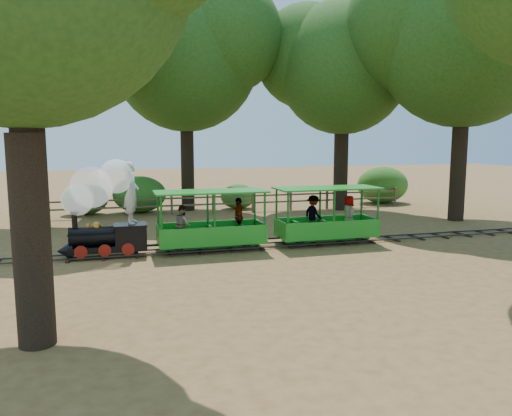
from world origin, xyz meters
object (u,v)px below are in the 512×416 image
object	(u,v)px
fence	(233,201)
carriage_rear	(327,220)
carriage_front	(211,226)
locomotive	(102,201)

from	to	relation	value
fence	carriage_rear	bearing A→B (deg)	-79.59
carriage_front	carriage_rear	xyz separation A→B (m)	(4.08, 0.07, 0.03)
locomotive	carriage_rear	distance (m)	7.50
carriage_rear	fence	size ratio (longest dim) A/B	0.20
carriage_rear	fence	distance (m)	8.06
locomotive	fence	distance (m)	9.99
fence	carriage_front	bearing A→B (deg)	-108.17
locomotive	carriage_front	distance (m)	3.49
carriage_rear	fence	world-z (taller)	carriage_rear
carriage_front	locomotive	bearing A→B (deg)	178.62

